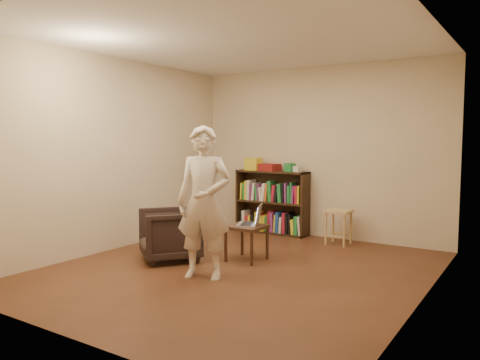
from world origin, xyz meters
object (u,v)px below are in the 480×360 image
Objects in this scene: armchair at (170,234)px; laptop at (252,220)px; stool at (339,217)px; person at (204,203)px; side_table at (247,231)px; bookshelf at (272,206)px.

laptop is at bearing 69.67° from armchair.
stool is 2.45m from person.
side_table is (-0.63, -1.46, -0.03)m from stool.
laptop reaches higher than armchair.
laptop is 0.97m from person.
person is (-0.05, -0.91, 0.32)m from laptop.
side_table is at bearing -71.32° from bookshelf.
bookshelf is 0.73× the size of person.
laptop is 0.26× the size of person.
bookshelf is 1.75m from laptop.
armchair is at bearing -96.71° from bookshelf.
armchair is 1.04m from laptop.
laptop is at bearing -69.36° from bookshelf.
stool is (1.20, -0.22, -0.04)m from bookshelf.
armchair reaches higher than side_table.
person is at bearing -26.11° from laptop.
person is at bearing -89.77° from side_table.
bookshelf is at bearing 108.68° from side_table.
laptop is at bearing 39.16° from side_table.
stool is 2.44m from armchair.
laptop is (-0.58, -1.42, 0.10)m from stool.
armchair is at bearing 137.61° from person.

